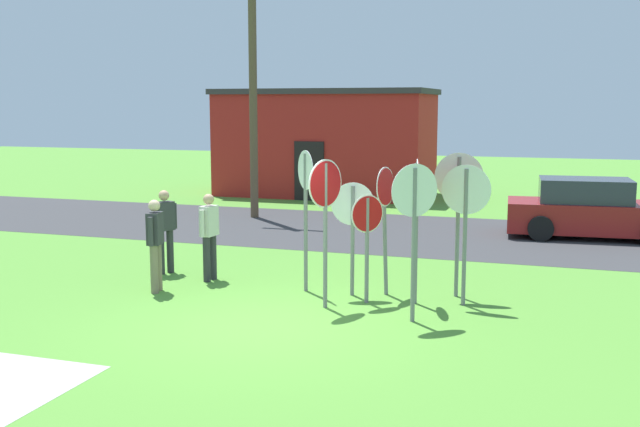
# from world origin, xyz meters

# --- Properties ---
(ground_plane) EXTENTS (80.00, 80.00, 0.00)m
(ground_plane) POSITION_xyz_m (0.00, 0.00, 0.00)
(ground_plane) COLOR #518E33
(street_asphalt) EXTENTS (60.00, 6.40, 0.01)m
(street_asphalt) POSITION_xyz_m (0.00, 9.08, 0.00)
(street_asphalt) COLOR #38383A
(street_asphalt) RESTS_ON ground
(building_background) EXTENTS (7.94, 3.97, 3.95)m
(building_background) POSITION_xyz_m (-4.44, 16.60, 1.98)
(building_background) COLOR #B2231E
(building_background) RESTS_ON ground
(utility_pole) EXTENTS (1.80, 0.24, 7.75)m
(utility_pole) POSITION_xyz_m (-4.68, 10.37, 4.06)
(utility_pole) COLOR brown
(utility_pole) RESTS_ON ground
(parked_car_on_street) EXTENTS (4.42, 2.26, 1.51)m
(parked_car_on_street) POSITION_xyz_m (4.90, 9.95, 0.69)
(parked_car_on_street) COLOR maroon
(parked_car_on_street) RESTS_ON ground
(stop_sign_leaning_right) EXTENTS (0.20, 0.79, 2.48)m
(stop_sign_leaning_right) POSITION_xyz_m (1.92, 2.07, 1.71)
(stop_sign_leaning_right) COLOR slate
(stop_sign_leaning_right) RESTS_ON ground
(stop_sign_center_cluster) EXTENTS (0.83, 0.08, 2.39)m
(stop_sign_center_cluster) POSITION_xyz_m (2.72, 2.23, 1.65)
(stop_sign_center_cluster) COLOR slate
(stop_sign_center_cluster) RESTS_ON ground
(stop_sign_nearest) EXTENTS (0.71, 0.34, 2.03)m
(stop_sign_nearest) POSITION_xyz_m (0.75, 2.26, 1.38)
(stop_sign_nearest) COLOR slate
(stop_sign_nearest) RESTS_ON ground
(stop_sign_far_back) EXTENTS (0.85, 0.12, 2.55)m
(stop_sign_far_back) POSITION_xyz_m (2.51, 2.78, 1.77)
(stop_sign_far_back) COLOR slate
(stop_sign_far_back) RESTS_ON ground
(stop_sign_rear_left) EXTENTS (0.33, 0.74, 2.50)m
(stop_sign_rear_left) POSITION_xyz_m (0.55, 1.32, 1.72)
(stop_sign_rear_left) COLOR slate
(stop_sign_rear_left) RESTS_ON ground
(stop_sign_leaning_left) EXTENTS (0.18, 0.70, 2.30)m
(stop_sign_leaning_left) POSITION_xyz_m (1.27, 2.52, 1.56)
(stop_sign_leaning_left) COLOR slate
(stop_sign_leaning_left) RESTS_ON ground
(stop_sign_low_front) EXTENTS (0.42, 0.51, 1.87)m
(stop_sign_low_front) POSITION_xyz_m (1.12, 1.84, 1.26)
(stop_sign_low_front) COLOR slate
(stop_sign_low_front) RESTS_ON ground
(stop_sign_rear_right) EXTENTS (0.60, 0.58, 2.49)m
(stop_sign_rear_right) POSITION_xyz_m (2.10, 0.99, 1.72)
(stop_sign_rear_right) COLOR slate
(stop_sign_rear_right) RESTS_ON ground
(stop_sign_tallest) EXTENTS (0.48, 0.54, 2.57)m
(stop_sign_tallest) POSITION_xyz_m (-0.15, 2.30, 1.74)
(stop_sign_tallest) COLOR slate
(stop_sign_tallest) RESTS_ON ground
(person_in_blue) EXTENTS (0.29, 0.56, 1.69)m
(person_in_blue) POSITION_xyz_m (-2.71, 1.37, 0.95)
(person_in_blue) COLOR #7A6B56
(person_in_blue) RESTS_ON ground
(person_in_dark_shirt) EXTENTS (0.26, 0.57, 1.69)m
(person_in_dark_shirt) POSITION_xyz_m (-2.19, 2.49, 0.95)
(person_in_dark_shirt) COLOR #2D2D33
(person_in_dark_shirt) RESTS_ON ground
(person_on_left) EXTENTS (0.36, 0.52, 1.69)m
(person_on_left) POSITION_xyz_m (-3.32, 2.77, 0.95)
(person_on_left) COLOR #2D2D33
(person_on_left) RESTS_ON ground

